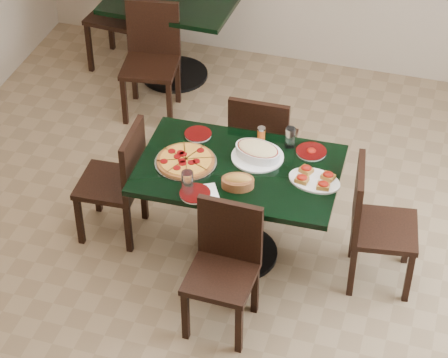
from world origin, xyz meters
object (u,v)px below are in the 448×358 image
(chair_left, at_px, (120,177))
(chair_far, at_px, (261,142))
(bread_basket, at_px, (238,182))
(lasagna_casserole, at_px, (258,152))
(bruschetta_platter, at_px, (315,179))
(back_chair_left, at_px, (128,9))
(chair_near, at_px, (225,261))
(pepperoni_pizza, at_px, (186,161))
(chair_right, at_px, (372,220))
(back_chair_near, at_px, (152,53))
(back_table, at_px, (173,23))
(main_table, at_px, (239,190))

(chair_left, bearing_deg, chair_far, 125.21)
(bread_basket, bearing_deg, chair_left, 154.48)
(lasagna_casserole, relative_size, bruschetta_platter, 0.92)
(back_chair_left, height_order, lasagna_casserole, back_chair_left)
(chair_near, relative_size, bruschetta_platter, 2.30)
(pepperoni_pizza, distance_m, bruschetta_platter, 0.82)
(chair_left, xyz_separation_m, lasagna_casserole, (0.90, 0.13, 0.31))
(chair_far, distance_m, chair_near, 1.18)
(chair_right, relative_size, bruschetta_platter, 2.40)
(chair_left, distance_m, bruschetta_platter, 1.33)
(bruschetta_platter, bearing_deg, bread_basket, -145.72)
(chair_near, relative_size, back_chair_near, 0.93)
(back_table, height_order, chair_far, chair_far)
(bread_basket, bearing_deg, pepperoni_pizza, 147.17)
(chair_near, xyz_separation_m, chair_left, (-0.89, 0.55, 0.01))
(chair_left, relative_size, back_chair_left, 0.87)
(back_table, relative_size, chair_left, 1.24)
(chair_far, relative_size, back_chair_near, 0.97)
(main_table, bearing_deg, chair_right, 1.02)
(main_table, relative_size, back_chair_left, 1.28)
(chair_far, xyz_separation_m, chair_right, (0.87, -0.59, -0.00))
(chair_far, xyz_separation_m, pepperoni_pizza, (-0.32, -0.68, 0.27))
(main_table, distance_m, back_chair_near, 1.90)
(main_table, height_order, chair_far, chair_far)
(back_chair_near, height_order, pepperoni_pizza, back_chair_near)
(back_table, bearing_deg, chair_far, -48.77)
(chair_left, xyz_separation_m, pepperoni_pizza, (0.48, -0.05, 0.28))
(chair_near, bearing_deg, back_chair_near, 122.20)
(main_table, relative_size, chair_right, 1.45)
(chair_far, height_order, back_chair_near, back_chair_near)
(back_chair_left, relative_size, bruschetta_platter, 2.72)
(chair_far, relative_size, pepperoni_pizza, 2.27)
(bread_basket, height_order, bruschetta_platter, bread_basket)
(back_chair_near, relative_size, bread_basket, 4.05)
(lasagna_casserole, relative_size, bread_basket, 1.50)
(pepperoni_pizza, relative_size, lasagna_casserole, 1.16)
(main_table, distance_m, pepperoni_pizza, 0.39)
(chair_far, height_order, bread_basket, chair_far)
(back_table, distance_m, back_chair_left, 0.42)
(back_table, xyz_separation_m, lasagna_casserole, (1.23, -1.87, 0.27))
(back_table, bearing_deg, bruschetta_platter, -49.26)
(back_table, bearing_deg, main_table, -58.53)
(chair_left, bearing_deg, pepperoni_pizza, 81.10)
(main_table, distance_m, chair_right, 0.86)
(lasagna_casserole, bearing_deg, back_table, 137.39)
(chair_left, relative_size, back_chair_near, 0.95)
(chair_near, height_order, chair_right, chair_right)
(back_table, distance_m, lasagna_casserole, 2.26)
(chair_right, height_order, chair_left, chair_right)
(back_chair_left, bearing_deg, chair_right, 55.05)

